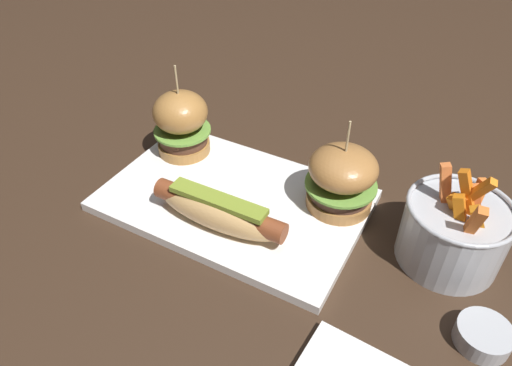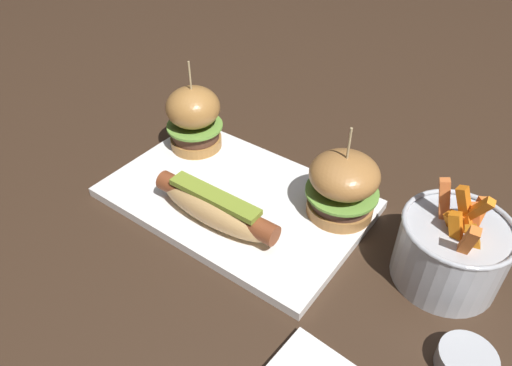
{
  "view_description": "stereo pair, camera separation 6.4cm",
  "coord_description": "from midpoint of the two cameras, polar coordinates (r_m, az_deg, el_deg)",
  "views": [
    {
      "loc": [
        0.28,
        -0.43,
        0.46
      ],
      "look_at": [
        0.04,
        0.0,
        0.05
      ],
      "focal_mm": 32.8,
      "sensor_mm": 36.0,
      "label": 1
    },
    {
      "loc": [
        0.33,
        -0.4,
        0.46
      ],
      "look_at": [
        0.04,
        0.0,
        0.05
      ],
      "focal_mm": 32.8,
      "sensor_mm": 36.0,
      "label": 2
    }
  ],
  "objects": [
    {
      "name": "ground_plane",
      "position": [
        0.69,
        -5.35,
        -2.64
      ],
      "size": [
        3.0,
        3.0,
        0.0
      ],
      "primitive_type": "plane",
      "color": "#382619"
    },
    {
      "name": "platter_main",
      "position": [
        0.68,
        -5.38,
        -2.2
      ],
      "size": [
        0.37,
        0.24,
        0.01
      ],
      "primitive_type": "cube",
      "color": "white",
      "rests_on": "ground"
    },
    {
      "name": "hot_dog",
      "position": [
        0.62,
        -7.52,
        -3.56
      ],
      "size": [
        0.19,
        0.05,
        0.05
      ],
      "color": "tan",
      "rests_on": "platter_main"
    },
    {
      "name": "slider_left",
      "position": [
        0.75,
        -11.51,
        7.16
      ],
      "size": [
        0.09,
        0.09,
        0.15
      ],
      "color": "#AC753A",
      "rests_on": "platter_main"
    },
    {
      "name": "slider_right",
      "position": [
        0.64,
        7.64,
        0.48
      ],
      "size": [
        0.1,
        0.1,
        0.14
      ],
      "color": "#A9723B",
      "rests_on": "platter_main"
    },
    {
      "name": "fries_bucket",
      "position": [
        0.62,
        20.28,
        -5.69
      ],
      "size": [
        0.13,
        0.13,
        0.14
      ],
      "color": "#B7BABF",
      "rests_on": "ground"
    },
    {
      "name": "sauce_ramekin",
      "position": [
        0.57,
        23.05,
        -16.9
      ],
      "size": [
        0.06,
        0.06,
        0.02
      ],
      "color": "#B7BABF",
      "rests_on": "ground"
    }
  ]
}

